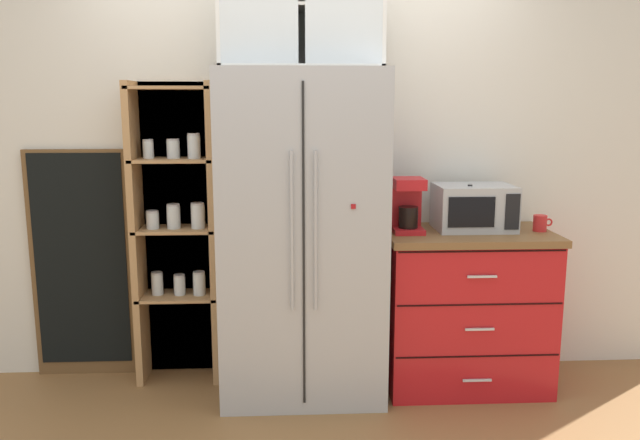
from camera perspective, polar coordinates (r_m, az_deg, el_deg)
name	(u,v)px	position (r m, az deg, el deg)	size (l,w,h in m)	color
ground_plane	(303,391)	(3.82, -1.53, -15.11)	(10.75, 10.75, 0.00)	olive
wall_back_cream	(300,166)	(3.86, -1.77, 4.91)	(5.04, 0.10, 2.55)	silver
refrigerator	(302,236)	(3.56, -1.61, -1.46)	(0.90, 0.66, 1.83)	#ADAFB5
pantry_shelf_column	(178,228)	(3.86, -12.67, -0.72)	(0.53, 0.29, 1.77)	brown
counter_cabinet	(465,308)	(3.85, 12.88, -7.73)	(0.95, 0.60, 0.93)	red
microwave	(474,207)	(3.77, 13.65, 1.11)	(0.44, 0.33, 0.26)	#ADAFB5
coffee_maker	(407,205)	(3.63, 7.85, 1.37)	(0.17, 0.20, 0.31)	red
mug_red	(540,223)	(3.84, 19.18, -0.27)	(0.11, 0.08, 0.09)	red
bottle_clear	(470,213)	(3.70, 13.30, 0.61)	(0.07, 0.07, 0.25)	silver
bottle_cobalt	(469,211)	(3.72, 13.23, 0.80)	(0.06, 0.06, 0.27)	navy
upper_cabinet	(301,8)	(3.56, -1.74, 18.49)	(0.87, 0.32, 0.63)	silver
chalkboard_menu	(82,264)	(4.08, -20.60, -3.70)	(0.60, 0.04, 1.38)	brown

